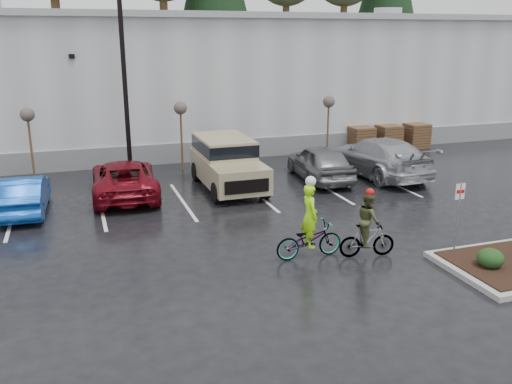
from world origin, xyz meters
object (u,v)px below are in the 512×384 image
object	(u,v)px
sapling_mid	(180,112)
car_blue	(25,194)
sapling_west	(28,119)
fire_lane_sign	(458,210)
sapling_east	(329,105)
suv_tan	(228,164)
lamppost	(122,46)
car_grey	(320,162)
car_red	(124,178)
pallet_stack_a	(361,139)
pallet_stack_c	(416,135)
pallet_stack_b	(388,137)
cyclist_olive	(368,231)
car_far_silver	(378,157)
cyclist_hivis	(309,233)

from	to	relation	value
sapling_mid	car_blue	xyz separation A→B (m)	(-6.56, -4.54, -2.05)
sapling_west	fire_lane_sign	distance (m)	17.46
sapling_east	fire_lane_sign	world-z (taller)	sapling_east
suv_tan	car_blue	bearing A→B (deg)	-174.71
lamppost	car_grey	bearing A→B (deg)	-19.44
sapling_east	car_red	distance (m)	11.29
pallet_stack_a	car_red	world-z (taller)	car_red
pallet_stack_c	suv_tan	distance (m)	13.26
sapling_mid	pallet_stack_b	bearing A→B (deg)	4.89
sapling_west	pallet_stack_c	distance (m)	20.13
fire_lane_sign	cyclist_olive	world-z (taller)	fire_lane_sign
sapling_mid	car_red	bearing A→B (deg)	-129.85
sapling_west	pallet_stack_b	size ratio (longest dim) A/B	2.37
car_far_silver	cyclist_olive	world-z (taller)	cyclist_olive
pallet_stack_a	car_far_silver	size ratio (longest dim) A/B	0.23
lamppost	cyclist_olive	distance (m)	13.20
car_blue	cyclist_hivis	size ratio (longest dim) A/B	1.70
sapling_west	car_far_silver	bearing A→B (deg)	-14.95
lamppost	sapling_west	world-z (taller)	lamppost
sapling_west	suv_tan	distance (m)	8.72
fire_lane_sign	suv_tan	xyz separation A→B (m)	(-4.15, 8.97, -0.38)
suv_tan	lamppost	bearing A→B (deg)	142.25
car_far_silver	pallet_stack_b	bearing A→B (deg)	-130.12
pallet_stack_b	cyclist_olive	world-z (taller)	cyclist_olive
suv_tan	car_grey	world-z (taller)	suv_tan
sapling_east	cyclist_hivis	size ratio (longest dim) A/B	1.33
sapling_west	sapling_mid	size ratio (longest dim) A/B	1.00
sapling_west	car_far_silver	xyz separation A→B (m)	(14.60, -3.90, -1.87)
lamppost	car_red	distance (m)	5.63
suv_tan	car_far_silver	distance (m)	6.95
lamppost	suv_tan	size ratio (longest dim) A/B	1.81
car_grey	lamppost	bearing A→B (deg)	-14.83
car_red	sapling_east	bearing A→B (deg)	-158.23
lamppost	pallet_stack_b	world-z (taller)	lamppost
pallet_stack_b	lamppost	bearing A→B (deg)	-171.98
sapling_mid	car_far_silver	bearing A→B (deg)	-25.69
lamppost	pallet_stack_a	bearing A→B (deg)	9.09
pallet_stack_c	car_red	xyz separation A→B (m)	(-16.51, -4.60, 0.05)
car_red	car_far_silver	xyz separation A→B (m)	(11.11, -0.30, 0.14)
lamppost	cyclist_hivis	size ratio (longest dim) A/B	3.85
suv_tan	cyclist_hivis	distance (m)	7.68
sapling_east	pallet_stack_a	xyz separation A→B (m)	(2.50, 1.00, -2.05)
sapling_mid	car_grey	size ratio (longest dim) A/B	0.69
lamppost	car_grey	distance (m)	9.63
lamppost	pallet_stack_a	distance (m)	13.61
sapling_west	car_red	distance (m)	5.40
sapling_east	suv_tan	xyz separation A→B (m)	(-6.35, -3.83, -1.70)
fire_lane_sign	car_far_silver	distance (m)	9.35
car_grey	car_red	bearing A→B (deg)	3.53
pallet_stack_c	car_grey	bearing A→B (deg)	-149.83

